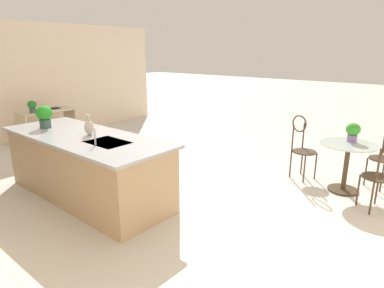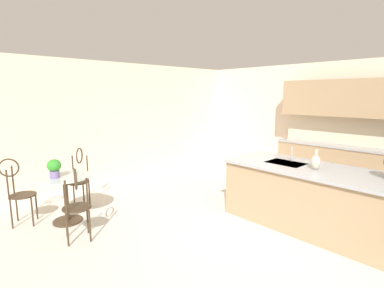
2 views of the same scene
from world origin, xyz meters
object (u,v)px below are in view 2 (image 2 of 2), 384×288
Objects in this scene: chair_toward_desk at (18,188)px; potted_plant_on_table at (54,167)px; chair_by_island at (77,201)px; bistro_table at (66,194)px; chair_near_window at (79,175)px; vase_on_counter at (316,162)px.

chair_toward_desk is 0.67m from potted_plant_on_table.
chair_toward_desk is at bearing -159.10° from chair_by_island.
bistro_table is at bearing 170.73° from chair_by_island.
bistro_table is 0.77× the size of chair_by_island.
chair_near_window is at bearing 156.72° from chair_by_island.
vase_on_counter is at bearing 42.61° from bistro_table.
potted_plant_on_table is 0.99× the size of vase_on_counter.
potted_plant_on_table is at bearing -135.82° from vase_on_counter.
chair_near_window is at bearing 133.21° from potted_plant_on_table.
vase_on_counter reaches higher than bistro_table.
chair_by_island is 1.22m from chair_toward_desk.
chair_near_window is 1.00× the size of chair_by_island.
chair_near_window is 1.00× the size of chair_toward_desk.
potted_plant_on_table is at bearing 45.60° from chair_toward_desk.
chair_near_window is 3.91m from vase_on_counter.
chair_by_island reaches higher than potted_plant_on_table.
bistro_table is 0.48m from potted_plant_on_table.
chair_by_island is at bearing -127.20° from vase_on_counter.
chair_toward_desk reaches higher than bistro_table.
vase_on_counter reaches higher than chair_toward_desk.
chair_by_island is at bearing -23.28° from chair_near_window.
bistro_table is 2.78× the size of vase_on_counter.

